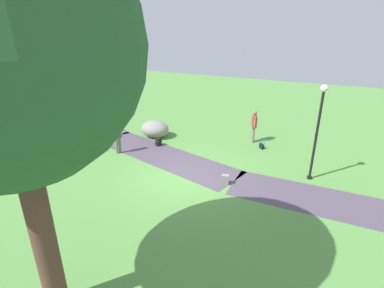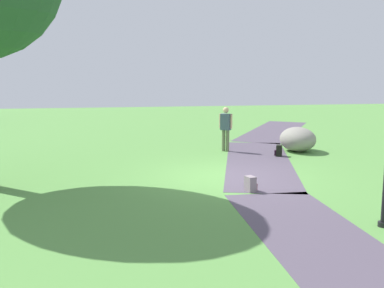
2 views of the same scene
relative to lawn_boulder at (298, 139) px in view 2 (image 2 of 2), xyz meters
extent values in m
plane|color=#579243|center=(-3.58, 3.57, -0.46)|extent=(48.00, 48.00, 0.00)
cube|color=#514756|center=(-9.58, 3.03, -0.46)|extent=(8.00, 2.15, 0.01)
cube|color=#514756|center=(-1.70, 2.04, -0.46)|extent=(8.28, 4.07, 0.01)
cube|color=#514756|center=(5.63, -0.97, -0.46)|extent=(7.99, 5.88, 0.01)
cylinder|color=black|center=(-8.31, 1.45, -0.41)|extent=(0.20, 0.20, 0.10)
ellipsoid|color=gray|center=(0.00, 0.00, 0.00)|extent=(1.59, 1.33, 0.92)
cylinder|color=#63734C|center=(0.38, 2.63, -0.05)|extent=(0.13, 0.13, 0.81)
cylinder|color=#63734C|center=(0.47, 2.77, -0.05)|extent=(0.13, 0.13, 0.81)
cube|color=#435865|center=(0.42, 2.70, 0.66)|extent=(0.40, 0.43, 0.61)
cylinder|color=#DAB18D|center=(0.30, 2.52, 0.69)|extent=(0.08, 0.08, 0.54)
cylinder|color=#DAB18D|center=(0.54, 2.89, 0.69)|extent=(0.08, 0.08, 0.54)
sphere|color=#DAB18D|center=(0.42, 2.70, 1.11)|extent=(0.22, 0.22, 0.22)
cube|color=black|center=(-0.84, 1.02, -0.26)|extent=(0.34, 0.29, 0.40)
cube|color=black|center=(-0.79, 1.14, -0.34)|extent=(0.20, 0.13, 0.18)
cube|color=gray|center=(-5.32, 3.36, -0.26)|extent=(0.33, 0.28, 0.40)
cube|color=#9F6B76|center=(-5.28, 3.24, -0.34)|extent=(0.20, 0.12, 0.18)
camera|label=1|loc=(-8.60, 13.41, 5.55)|focal=28.15mm
camera|label=2|loc=(-16.61, 6.64, 2.73)|focal=43.66mm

